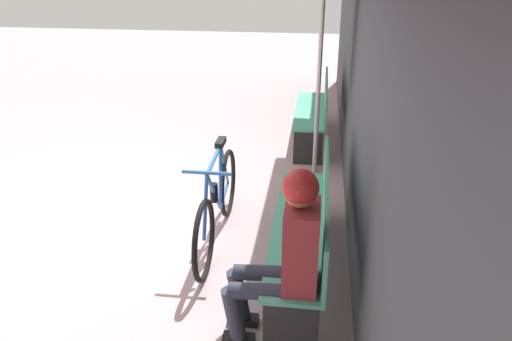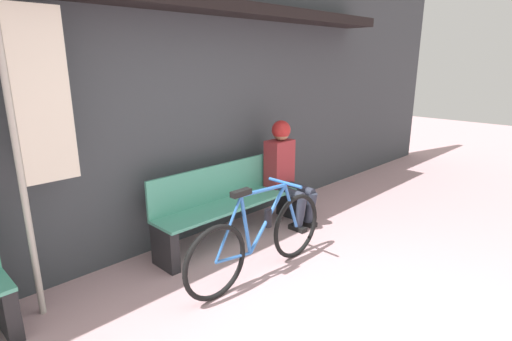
{
  "view_description": "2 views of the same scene",
  "coord_description": "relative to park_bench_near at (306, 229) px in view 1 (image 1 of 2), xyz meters",
  "views": [
    {
      "loc": [
        4.03,
        2.03,
        2.48
      ],
      "look_at": [
        0.12,
        1.52,
        0.71
      ],
      "focal_mm": 35.0,
      "sensor_mm": 36.0,
      "label": 1
    },
    {
      "loc": [
        -2.27,
        -1.18,
        1.98
      ],
      "look_at": [
        0.56,
        1.61,
        0.87
      ],
      "focal_mm": 28.0,
      "sensor_mm": 36.0,
      "label": 2
    }
  ],
  "objects": [
    {
      "name": "park_bench_far",
      "position": [
        -3.11,
        -0.0,
        -0.01
      ],
      "size": [
        1.72,
        0.42,
        0.86
      ],
      "color": "#51A88E",
      "rests_on": "ground_plane"
    },
    {
      "name": "ground_plane",
      "position": [
        -0.55,
        -1.98,
        -0.42
      ],
      "size": [
        24.0,
        24.0,
        0.0
      ],
      "primitive_type": "plane",
      "color": "#C69EA3"
    },
    {
      "name": "storefront_wall",
      "position": [
        -0.55,
        0.41,
        1.25
      ],
      "size": [
        12.0,
        0.56,
        3.2
      ],
      "color": "#3D4247",
      "rests_on": "ground_plane"
    },
    {
      "name": "park_bench_near",
      "position": [
        0.0,
        0.0,
        0.0
      ],
      "size": [
        1.97,
        0.42,
        0.86
      ],
      "color": "#51A88E",
      "rests_on": "ground_plane"
    },
    {
      "name": "person_seated",
      "position": [
        0.78,
        -0.11,
        0.31
      ],
      "size": [
        0.34,
        0.62,
        1.28
      ],
      "color": "#2D3342",
      "rests_on": "ground_plane"
    },
    {
      "name": "banner_pole",
      "position": [
        -1.9,
        0.03,
        1.1
      ],
      "size": [
        0.45,
        0.05,
        2.36
      ],
      "color": "#B7B2A8",
      "rests_on": "ground_plane"
    },
    {
      "name": "bicycle",
      "position": [
        -0.38,
        -0.81,
        -0.05
      ],
      "size": [
        1.74,
        0.4,
        0.91
      ],
      "color": "black",
      "rests_on": "ground_plane"
    }
  ]
}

